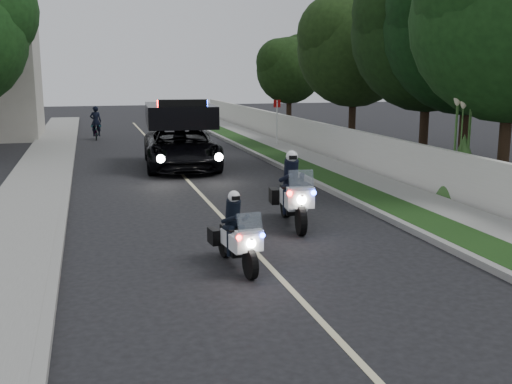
% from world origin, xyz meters
% --- Properties ---
extents(ground, '(120.00, 120.00, 0.00)m').
position_xyz_m(ground, '(0.00, 0.00, 0.00)').
color(ground, black).
rests_on(ground, ground).
extents(curb_right, '(0.20, 60.00, 0.15)m').
position_xyz_m(curb_right, '(4.10, 10.00, 0.07)').
color(curb_right, gray).
rests_on(curb_right, ground).
extents(grass_verge, '(1.20, 60.00, 0.16)m').
position_xyz_m(grass_verge, '(4.80, 10.00, 0.08)').
color(grass_verge, '#193814').
rests_on(grass_verge, ground).
extents(sidewalk_right, '(1.40, 60.00, 0.16)m').
position_xyz_m(sidewalk_right, '(6.10, 10.00, 0.08)').
color(sidewalk_right, gray).
rests_on(sidewalk_right, ground).
extents(property_wall, '(0.22, 60.00, 1.50)m').
position_xyz_m(property_wall, '(7.10, 10.00, 0.75)').
color(property_wall, beige).
rests_on(property_wall, ground).
extents(curb_left, '(0.20, 60.00, 0.15)m').
position_xyz_m(curb_left, '(-4.10, 10.00, 0.07)').
color(curb_left, gray).
rests_on(curb_left, ground).
extents(sidewalk_left, '(2.00, 60.00, 0.16)m').
position_xyz_m(sidewalk_left, '(-5.20, 10.00, 0.08)').
color(sidewalk_left, gray).
rests_on(sidewalk_left, ground).
extents(lane_marking, '(0.12, 50.00, 0.01)m').
position_xyz_m(lane_marking, '(0.00, 10.00, 0.00)').
color(lane_marking, '#BFB78C').
rests_on(lane_marking, ground).
extents(police_moto_left, '(0.82, 1.86, 1.53)m').
position_xyz_m(police_moto_left, '(-0.63, -0.94, 0.00)').
color(police_moto_left, white).
rests_on(police_moto_left, ground).
extents(police_moto_right, '(1.04, 2.31, 1.90)m').
position_xyz_m(police_moto_right, '(1.52, 1.91, 0.00)').
color(police_moto_right, silver).
rests_on(police_moto_right, ground).
extents(police_suv, '(3.27, 6.33, 2.99)m').
position_xyz_m(police_suv, '(0.24, 12.07, 0.00)').
color(police_suv, black).
rests_on(police_suv, ground).
extents(bicycle, '(0.59, 1.61, 0.83)m').
position_xyz_m(bicycle, '(-2.90, 23.63, 0.00)').
color(bicycle, black).
rests_on(bicycle, ground).
extents(cyclist, '(0.63, 0.44, 1.71)m').
position_xyz_m(cyclist, '(-2.90, 23.63, 0.00)').
color(cyclist, black).
rests_on(cyclist, ground).
extents(sign_post, '(0.44, 0.44, 2.50)m').
position_xyz_m(sign_post, '(6.00, 17.48, 0.00)').
color(sign_post, red).
rests_on(sign_post, ground).
extents(pampas_far, '(1.68, 1.68, 4.41)m').
position_xyz_m(pampas_far, '(7.60, 3.69, 0.00)').
color(pampas_far, beige).
rests_on(pampas_far, ground).
extents(tree_right_a, '(6.97, 6.97, 10.40)m').
position_xyz_m(tree_right_a, '(10.06, 7.34, 0.00)').
color(tree_right_a, black).
rests_on(tree_right_a, ground).
extents(tree_right_b, '(7.45, 7.45, 10.46)m').
position_xyz_m(tree_right_b, '(9.20, 3.93, 0.00)').
color(tree_right_b, '#183F15').
rests_on(tree_right_b, ground).
extents(tree_right_c, '(8.08, 8.08, 10.29)m').
position_xyz_m(tree_right_c, '(9.84, 9.75, 0.00)').
color(tree_right_c, black).
rests_on(tree_right_c, ground).
extents(tree_right_d, '(6.96, 6.96, 9.53)m').
position_xyz_m(tree_right_d, '(9.70, 16.44, 0.00)').
color(tree_right_d, '#1C3712').
rests_on(tree_right_d, ground).
extents(tree_right_e, '(5.86, 5.86, 7.61)m').
position_xyz_m(tree_right_e, '(10.30, 28.34, 0.00)').
color(tree_right_e, black).
rests_on(tree_right_e, ground).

